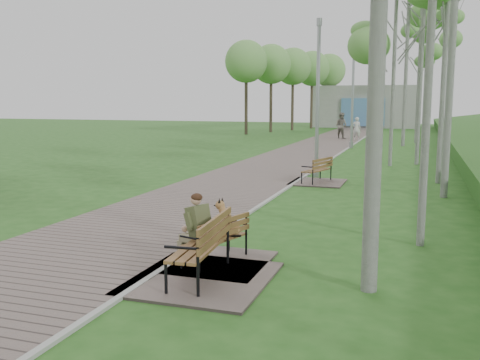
# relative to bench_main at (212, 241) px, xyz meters

# --- Properties ---
(walkway) EXTENTS (3.50, 67.00, 0.04)m
(walkway) POSITION_rel_bench_main_xyz_m (-2.33, 17.00, -0.35)
(walkway) COLOR #6B5C56
(walkway) RESTS_ON ground
(kerb) EXTENTS (0.10, 67.00, 0.05)m
(kerb) POSITION_rel_bench_main_xyz_m (-0.58, 17.00, -0.35)
(kerb) COLOR #999993
(kerb) RESTS_ON ground
(building_north) EXTENTS (10.00, 5.20, 4.00)m
(building_north) POSITION_rel_bench_main_xyz_m (-2.08, 46.47, 1.62)
(building_north) COLOR #9E9E99
(building_north) RESTS_ON ground
(bench_main) EXTENTS (1.54, 1.71, 1.35)m
(bench_main) POSITION_rel_bench_main_xyz_m (0.00, 0.00, 0.00)
(bench_main) COLOR #6B5C56
(bench_main) RESTS_ON ground
(bench_second) EXTENTS (1.91, 2.12, 1.17)m
(bench_second) POSITION_rel_bench_main_xyz_m (0.11, -0.75, -0.15)
(bench_second) COLOR #6B5C56
(bench_second) RESTS_ON ground
(bench_third) EXTENTS (1.62, 1.80, 0.99)m
(bench_third) POSITION_rel_bench_main_xyz_m (0.04, 8.92, -0.19)
(bench_third) COLOR #6B5C56
(bench_third) RESTS_ON ground
(lamp_post_second) EXTENTS (0.20, 0.20, 5.25)m
(lamp_post_second) POSITION_rel_bench_main_xyz_m (-0.24, 10.33, 2.08)
(lamp_post_second) COLOR #93959A
(lamp_post_second) RESTS_ON ground
(lamp_post_third) EXTENTS (0.23, 0.23, 5.84)m
(lamp_post_third) POSITION_rel_bench_main_xyz_m (-0.47, 22.03, 2.36)
(lamp_post_third) COLOR #93959A
(lamp_post_third) RESTS_ON ground
(lamp_post_far) EXTENTS (0.22, 0.22, 5.82)m
(lamp_post_far) POSITION_rel_bench_main_xyz_m (-0.24, 44.04, 2.35)
(lamp_post_far) COLOR #93959A
(lamp_post_far) RESTS_ON ground
(pedestrian_near) EXTENTS (0.59, 0.43, 1.51)m
(pedestrian_near) POSITION_rel_bench_main_xyz_m (-0.88, 28.15, 0.38)
(pedestrian_near) COLOR silver
(pedestrian_near) RESTS_ON ground
(pedestrian_far) EXTENTS (1.07, 0.97, 1.78)m
(pedestrian_far) POSITION_rel_bench_main_xyz_m (-2.00, 28.94, 0.52)
(pedestrian_far) COLOR gray
(pedestrian_far) RESTS_ON ground
(birch_mid_c) EXTENTS (2.48, 2.48, 7.17)m
(birch_mid_c) POSITION_rel_bench_main_xyz_m (1.98, 14.29, 5.26)
(birch_mid_c) COLOR silver
(birch_mid_c) RESTS_ON ground
(birch_far_a) EXTENTS (2.54, 2.54, 8.14)m
(birch_far_a) POSITION_rel_bench_main_xyz_m (2.99, 15.10, 6.02)
(birch_far_a) COLOR silver
(birch_far_a) RESTS_ON ground
(birch_far_b) EXTENTS (2.69, 2.69, 9.92)m
(birch_far_b) POSITION_rel_bench_main_xyz_m (2.18, 24.21, 7.42)
(birch_far_b) COLOR silver
(birch_far_b) RESTS_ON ground
(birch_distant_a) EXTENTS (2.40, 2.40, 8.33)m
(birch_distant_a) POSITION_rel_bench_main_xyz_m (3.26, 30.53, 6.17)
(birch_distant_a) COLOR silver
(birch_distant_a) RESTS_ON ground
(birch_distant_b) EXTENTS (2.97, 2.97, 11.62)m
(birch_distant_b) POSITION_rel_bench_main_xyz_m (5.15, 41.22, 8.75)
(birch_distant_b) COLOR silver
(birch_distant_b) RESTS_ON ground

